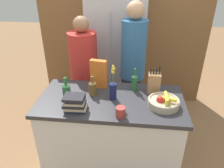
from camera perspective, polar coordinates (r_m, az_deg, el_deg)
ground_plane at (r=2.75m, az=-0.21°, el=-20.39°), size 14.00×14.00×0.00m
kitchen_island at (r=2.42m, az=-0.23°, el=-13.17°), size 1.43×0.71×0.92m
back_wall_wood at (r=3.50m, az=2.82°, el=15.70°), size 2.63×0.12×2.60m
refrigerator at (r=3.25m, az=1.20°, el=8.59°), size 0.80×0.63×1.93m
fruit_bowl at (r=2.08m, az=13.31°, el=-4.53°), size 0.29×0.29×0.12m
knife_block at (r=2.25m, az=10.90°, el=0.30°), size 0.12×0.10×0.29m
flower_vase at (r=2.09m, az=0.26°, el=-1.19°), size 0.07×0.07×0.36m
cereal_box at (r=2.29m, az=-3.54°, el=2.63°), size 0.18×0.09×0.31m
coffee_mug at (r=1.89m, az=2.22°, el=-7.26°), size 0.09×0.12×0.09m
book_stack at (r=1.98m, az=-9.64°, el=-4.91°), size 0.21×0.15×0.14m
bottle_oil at (r=2.19m, az=-5.11°, el=-0.90°), size 0.08×0.08×0.20m
bottle_vinegar at (r=2.14m, az=-11.79°, el=-1.77°), size 0.08×0.08×0.24m
bottle_wine at (r=2.26m, az=5.90°, el=0.61°), size 0.06×0.06×0.25m
person_at_sink at (r=2.77m, az=-7.26°, el=2.93°), size 0.34×0.34×1.59m
person_in_blue at (r=2.71m, az=5.46°, el=5.00°), size 0.30×0.30×1.75m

